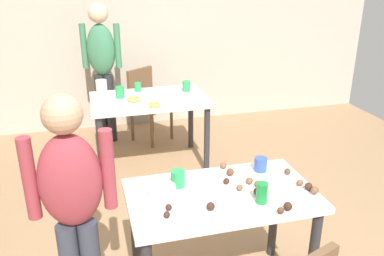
# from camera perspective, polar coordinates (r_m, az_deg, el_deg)

# --- Properties ---
(wall_back) EXTENTS (6.40, 0.10, 2.60)m
(wall_back) POSITION_cam_1_polar(r_m,az_deg,el_deg) (5.35, -6.97, 14.17)
(wall_back) COLOR #BCB2A3
(wall_back) RESTS_ON ground_plane
(dining_table_near) EXTENTS (1.11, 0.64, 0.75)m
(dining_table_near) POSITION_cam_1_polar(r_m,az_deg,el_deg) (2.49, 4.14, -11.43)
(dining_table_near) COLOR white
(dining_table_near) RESTS_ON ground_plane
(dining_table_far) EXTENTS (1.17, 0.76, 0.75)m
(dining_table_far) POSITION_cam_1_polar(r_m,az_deg,el_deg) (4.19, -6.03, 2.91)
(dining_table_far) COLOR white
(dining_table_far) RESTS_ON ground_plane
(chair_far_table) EXTENTS (0.56, 0.56, 0.87)m
(chair_far_table) POSITION_cam_1_polar(r_m,az_deg,el_deg) (4.93, -6.43, 3.96)
(chair_far_table) COLOR brown
(chair_far_table) RESTS_ON ground_plane
(person_girl_near) EXTENTS (0.45, 0.20, 1.45)m
(person_girl_near) POSITION_cam_1_polar(r_m,az_deg,el_deg) (2.20, -16.41, -10.11)
(person_girl_near) COLOR #383D4C
(person_girl_near) RESTS_ON ground_plane
(person_adult_far) EXTENTS (0.45, 0.27, 1.64)m
(person_adult_far) POSITION_cam_1_polar(r_m,az_deg,el_deg) (4.80, -12.59, 9.23)
(person_adult_far) COLOR #28282D
(person_adult_far) RESTS_ON ground_plane
(mixing_bowl) EXTENTS (0.16, 0.16, 0.08)m
(mixing_bowl) POSITION_cam_1_polar(r_m,az_deg,el_deg) (2.34, -4.31, -9.15)
(mixing_bowl) COLOR white
(mixing_bowl) RESTS_ON dining_table_near
(soda_can) EXTENTS (0.07, 0.07, 0.12)m
(soda_can) POSITION_cam_1_polar(r_m,az_deg,el_deg) (2.33, 9.84, -9.02)
(soda_can) COLOR #198438
(soda_can) RESTS_ON dining_table_near
(fork_near) EXTENTS (0.17, 0.02, 0.01)m
(fork_near) POSITION_cam_1_polar(r_m,az_deg,el_deg) (2.36, 4.31, -9.97)
(fork_near) COLOR silver
(fork_near) RESTS_ON dining_table_near
(cup_near_0) EXTENTS (0.08, 0.08, 0.09)m
(cup_near_0) POSITION_cam_1_polar(r_m,az_deg,el_deg) (2.68, 9.67, -5.10)
(cup_near_0) COLOR #3351B2
(cup_near_0) RESTS_ON dining_table_near
(cup_near_1) EXTENTS (0.09, 0.09, 0.11)m
(cup_near_1) POSITION_cam_1_polar(r_m,az_deg,el_deg) (2.46, -2.00, -7.13)
(cup_near_1) COLOR green
(cup_near_1) RESTS_ON dining_table_near
(cake_ball_0) EXTENTS (0.05, 0.05, 0.05)m
(cake_ball_0) POSITION_cam_1_polar(r_m,az_deg,el_deg) (2.61, 5.43, -6.20)
(cake_ball_0) COLOR brown
(cake_ball_0) RESTS_ON dining_table_near
(cake_ball_1) EXTENTS (0.05, 0.05, 0.05)m
(cake_ball_1) POSITION_cam_1_polar(r_m,az_deg,el_deg) (2.54, 16.12, -7.92)
(cake_ball_1) COLOR #3D2319
(cake_ball_1) RESTS_ON dining_table_near
(cake_ball_2) EXTENTS (0.05, 0.05, 0.05)m
(cake_ball_2) POSITION_cam_1_polar(r_m,az_deg,el_deg) (2.26, 2.66, -10.98)
(cake_ball_2) COLOR #3D2319
(cake_ball_2) RESTS_ON dining_table_near
(cake_ball_3) EXTENTS (0.04, 0.04, 0.04)m
(cake_ball_3) POSITION_cam_1_polar(r_m,az_deg,el_deg) (2.45, 6.75, -8.37)
(cake_ball_3) COLOR brown
(cake_ball_3) RESTS_ON dining_table_near
(cake_ball_4) EXTENTS (0.04, 0.04, 0.04)m
(cake_ball_4) POSITION_cam_1_polar(r_m,az_deg,el_deg) (2.20, -3.59, -12.12)
(cake_ball_4) COLOR #3D2319
(cake_ball_4) RESTS_ON dining_table_near
(cake_ball_5) EXTENTS (0.05, 0.05, 0.05)m
(cake_ball_5) POSITION_cam_1_polar(r_m,az_deg,el_deg) (2.42, 9.25, -8.81)
(cake_ball_5) COLOR #3D2319
(cake_ball_5) RESTS_ON dining_table_near
(cake_ball_6) EXTENTS (0.04, 0.04, 0.04)m
(cake_ball_6) POSITION_cam_1_polar(r_m,az_deg,el_deg) (2.51, 4.90, -7.50)
(cake_ball_6) COLOR #3D2319
(cake_ball_6) RESTS_ON dining_table_near
(cake_ball_7) EXTENTS (0.04, 0.04, 0.04)m
(cake_ball_7) POSITION_cam_1_polar(r_m,az_deg,el_deg) (2.52, 8.11, -7.39)
(cake_ball_7) COLOR brown
(cake_ball_7) RESTS_ON dining_table_near
(cake_ball_8) EXTENTS (0.04, 0.04, 0.04)m
(cake_ball_8) POSITION_cam_1_polar(r_m,az_deg,el_deg) (2.50, 9.30, -7.78)
(cake_ball_8) COLOR brown
(cake_ball_8) RESTS_ON dining_table_near
(cake_ball_9) EXTENTS (0.04, 0.04, 0.04)m
(cake_ball_9) POSITION_cam_1_polar(r_m,az_deg,el_deg) (2.69, 4.46, -5.33)
(cake_ball_9) COLOR brown
(cake_ball_9) RESTS_ON dining_table_near
(cake_ball_10) EXTENTS (0.04, 0.04, 0.04)m
(cake_ball_10) POSITION_cam_1_polar(r_m,az_deg,el_deg) (2.57, 14.99, -7.47)
(cake_ball_10) COLOR brown
(cake_ball_10) RESTS_ON dining_table_near
(cake_ball_11) EXTENTS (0.04, 0.04, 0.04)m
(cake_ball_11) POSITION_cam_1_polar(r_m,az_deg,el_deg) (2.28, 12.40, -11.32)
(cake_ball_11) COLOR brown
(cake_ball_11) RESTS_ON dining_table_near
(cake_ball_12) EXTENTS (0.05, 0.05, 0.05)m
(cake_ball_12) POSITION_cam_1_polar(r_m,az_deg,el_deg) (2.50, 16.93, -8.43)
(cake_ball_12) COLOR brown
(cake_ball_12) RESTS_ON dining_table_near
(cake_ball_13) EXTENTS (0.05, 0.05, 0.05)m
(cake_ball_13) POSITION_cam_1_polar(r_m,az_deg,el_deg) (2.31, 13.39, -10.70)
(cake_ball_13) COLOR #3D2319
(cake_ball_13) RESTS_ON dining_table_near
(cake_ball_14) EXTENTS (0.04, 0.04, 0.04)m
(cake_ball_14) POSITION_cam_1_polar(r_m,az_deg,el_deg) (2.68, 13.34, -5.98)
(cake_ball_14) COLOR brown
(cake_ball_14) RESTS_ON dining_table_near
(cake_ball_15) EXTENTS (0.04, 0.04, 0.04)m
(cake_ball_15) POSITION_cam_1_polar(r_m,az_deg,el_deg) (2.26, -3.30, -11.13)
(cake_ball_15) COLOR #3D2319
(cake_ball_15) RESTS_ON dining_table_near
(pitcher_far) EXTENTS (0.11, 0.11, 0.20)m
(pitcher_far) POSITION_cam_1_polar(r_m,az_deg,el_deg) (4.14, -12.62, 5.25)
(pitcher_far) COLOR white
(pitcher_far) RESTS_ON dining_table_far
(cup_far_0) EXTENTS (0.08, 0.08, 0.11)m
(cup_far_0) POSITION_cam_1_polar(r_m,az_deg,el_deg) (4.35, -0.80, 5.92)
(cup_far_0) COLOR green
(cup_far_0) RESTS_ON dining_table_far
(cup_far_1) EXTENTS (0.09, 0.09, 0.12)m
(cup_far_1) POSITION_cam_1_polar(r_m,az_deg,el_deg) (4.19, -10.13, 5.00)
(cup_far_1) COLOR green
(cup_far_1) RESTS_ON dining_table_far
(cup_far_2) EXTENTS (0.07, 0.07, 0.09)m
(cup_far_2) POSITION_cam_1_polar(r_m,az_deg,el_deg) (4.39, -7.65, 5.77)
(cup_far_2) COLOR green
(cup_far_2) RESTS_ON dining_table_far
(donut_far_0) EXTENTS (0.13, 0.13, 0.04)m
(donut_far_0) POSITION_cam_1_polar(r_m,az_deg,el_deg) (3.87, -9.47, 3.04)
(donut_far_0) COLOR white
(donut_far_0) RESTS_ON dining_table_far
(donut_far_1) EXTENTS (0.14, 0.14, 0.04)m
(donut_far_1) POSITION_cam_1_polar(r_m,az_deg,el_deg) (4.07, -8.21, 4.05)
(donut_far_1) COLOR gold
(donut_far_1) RESTS_ON dining_table_far
(donut_far_2) EXTENTS (0.10, 0.10, 0.03)m
(donut_far_2) POSITION_cam_1_polar(r_m,az_deg,el_deg) (4.15, -0.81, 4.55)
(donut_far_2) COLOR white
(donut_far_2) RESTS_ON dining_table_far
(donut_far_3) EXTENTS (0.11, 0.11, 0.03)m
(donut_far_3) POSITION_cam_1_polar(r_m,az_deg,el_deg) (4.11, -3.43, 4.34)
(donut_far_3) COLOR white
(donut_far_3) RESTS_ON dining_table_far
(donut_far_4) EXTENTS (0.12, 0.12, 0.04)m
(donut_far_4) POSITION_cam_1_polar(r_m,az_deg,el_deg) (3.88, -5.34, 3.29)
(donut_far_4) COLOR gold
(donut_far_4) RESTS_ON dining_table_far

